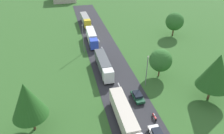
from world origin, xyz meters
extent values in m
cube|color=#2B2B30|center=(0.00, 24.50, 0.03)|extent=(10.00, 140.00, 0.06)
cube|color=white|center=(0.00, 15.82, 0.07)|extent=(0.16, 2.40, 0.01)
cube|color=white|center=(0.00, 23.60, 0.07)|extent=(0.16, 2.40, 0.01)
cube|color=white|center=(0.00, 29.67, 0.07)|extent=(0.16, 2.40, 0.01)
cube|color=white|center=(0.00, 36.82, 0.07)|extent=(0.16, 2.40, 0.01)
cube|color=white|center=(0.00, 43.49, 0.07)|extent=(0.16, 2.40, 0.01)
cube|color=white|center=(0.00, 49.85, 0.07)|extent=(0.16, 2.40, 0.01)
cube|color=white|center=(0.00, 56.63, 0.07)|extent=(0.16, 2.40, 0.01)
cube|color=white|center=(0.00, 63.89, 0.07)|extent=(0.16, 2.40, 0.01)
cube|color=white|center=(0.00, 70.10, 0.07)|extent=(0.16, 2.40, 0.01)
cube|color=white|center=(0.00, 76.29, 0.07)|extent=(0.16, 2.40, 0.01)
cube|color=white|center=(0.00, 82.67, 0.07)|extent=(0.16, 2.40, 0.01)
cube|color=beige|center=(-2.30, 12.78, 2.28)|extent=(2.53, 11.63, 2.83)
cube|color=black|center=(-2.30, 12.78, 0.66)|extent=(0.93, 11.05, 0.24)
cylinder|color=black|center=(-1.26, 16.27, 0.56)|extent=(0.35, 1.00, 1.00)
cylinder|color=black|center=(-3.36, 16.27, 0.56)|extent=(0.35, 1.00, 1.00)
cylinder|color=black|center=(-1.26, 17.67, 0.56)|extent=(0.35, 1.00, 1.00)
cylinder|color=black|center=(-3.36, 17.66, 0.56)|extent=(0.35, 1.00, 1.00)
cube|color=white|center=(-2.23, 25.43, 2.08)|extent=(2.45, 2.25, 3.04)
cube|color=black|center=(-2.22, 24.37, 2.62)|extent=(2.10, 0.11, 1.34)
cube|color=#4C5156|center=(-2.25, 31.89, 2.19)|extent=(2.54, 10.00, 2.65)
cube|color=black|center=(-2.25, 31.89, 0.66)|extent=(0.93, 9.49, 0.24)
cylinder|color=black|center=(-1.18, 24.87, 0.56)|extent=(0.35, 1.00, 1.00)
cylinder|color=black|center=(-3.28, 24.86, 0.56)|extent=(0.35, 1.00, 1.00)
cylinder|color=black|center=(-1.21, 34.90, 0.56)|extent=(0.35, 1.00, 1.00)
cylinder|color=black|center=(-3.31, 34.89, 0.56)|extent=(0.35, 1.00, 1.00)
cylinder|color=black|center=(-1.22, 36.09, 0.56)|extent=(0.35, 1.00, 1.00)
cylinder|color=black|center=(-3.32, 36.09, 0.56)|extent=(0.35, 1.00, 1.00)
cube|color=blue|center=(-2.58, 43.59, 1.97)|extent=(2.50, 2.78, 2.82)
cube|color=black|center=(-2.61, 42.28, 2.48)|extent=(2.10, 0.15, 1.24)
cube|color=white|center=(-2.44, 49.82, 2.30)|extent=(2.70, 9.11, 2.88)
cube|color=black|center=(-2.44, 49.82, 0.66)|extent=(1.09, 8.62, 0.24)
cylinder|color=black|center=(-1.55, 42.88, 0.56)|extent=(0.37, 1.01, 1.00)
cylinder|color=black|center=(-3.65, 42.93, 0.56)|extent=(0.37, 1.01, 1.00)
cylinder|color=black|center=(-1.33, 52.52, 0.56)|extent=(0.37, 1.01, 1.00)
cylinder|color=black|center=(-3.43, 52.56, 0.56)|extent=(0.37, 1.01, 1.00)
cylinder|color=black|center=(-1.31, 53.60, 0.56)|extent=(0.37, 1.01, 1.00)
cylinder|color=black|center=(-3.41, 53.65, 0.56)|extent=(0.37, 1.01, 1.00)
cube|color=yellow|center=(-2.09, 61.07, 2.10)|extent=(2.50, 2.34, 3.07)
cube|color=black|center=(-2.06, 59.99, 2.65)|extent=(2.10, 0.15, 1.35)
cube|color=gray|center=(-2.25, 67.33, 2.18)|extent=(2.74, 9.60, 2.65)
cube|color=black|center=(-2.25, 67.33, 0.66)|extent=(1.13, 9.09, 0.24)
cylinder|color=black|center=(-1.02, 60.53, 0.56)|extent=(0.38, 1.01, 1.00)
cylinder|color=black|center=(-3.12, 60.47, 0.56)|extent=(0.38, 1.01, 1.00)
cylinder|color=black|center=(-1.27, 70.22, 0.56)|extent=(0.38, 1.01, 1.00)
cylinder|color=black|center=(-3.37, 70.16, 0.56)|extent=(0.38, 1.01, 1.00)
cylinder|color=black|center=(-1.30, 71.36, 0.56)|extent=(0.38, 1.01, 1.00)
cylinder|color=black|center=(-3.40, 71.31, 0.56)|extent=(0.38, 1.01, 1.00)
cube|color=black|center=(2.31, 7.58, 1.30)|extent=(1.60, 2.27, 0.55)
cylinder|color=black|center=(1.48, 9.16, 0.38)|extent=(0.23, 0.64, 0.64)
cylinder|color=black|center=(3.16, 9.15, 0.38)|extent=(0.23, 0.64, 0.64)
cube|color=#19472D|center=(2.49, 18.08, 0.66)|extent=(1.97, 4.12, 0.57)
cube|color=black|center=(2.49, 18.29, 1.22)|extent=(1.63, 2.32, 0.55)
cylinder|color=black|center=(3.36, 16.71, 0.38)|extent=(0.23, 0.64, 0.64)
cylinder|color=black|center=(1.68, 16.68, 0.38)|extent=(0.23, 0.64, 0.64)
cylinder|color=black|center=(3.31, 19.49, 0.38)|extent=(0.23, 0.64, 0.64)
cylinder|color=black|center=(1.62, 19.45, 0.38)|extent=(0.23, 0.64, 0.64)
cylinder|color=black|center=(3.72, 12.69, 0.38)|extent=(0.12, 0.64, 0.64)
cylinder|color=black|center=(3.72, 11.39, 0.38)|extent=(0.14, 0.64, 0.64)
cube|color=red|center=(3.72, 12.04, 0.60)|extent=(0.20, 1.40, 0.36)
ellipsoid|color=#8C939E|center=(3.72, 12.19, 0.83)|extent=(0.28, 0.52, 0.28)
cylinder|color=slate|center=(5.99, 22.47, 3.78)|extent=(0.18, 0.18, 7.56)
sphere|color=silver|center=(5.99, 22.47, 7.68)|extent=(0.36, 0.36, 0.36)
cylinder|color=slate|center=(-5.80, 42.46, 4.25)|extent=(0.18, 0.18, 8.51)
sphere|color=silver|center=(-5.80, 42.46, 8.63)|extent=(0.36, 0.36, 0.36)
cylinder|color=#513823|center=(26.27, 47.88, 1.43)|extent=(0.50, 0.50, 2.85)
sphere|color=#2D6628|center=(26.27, 47.88, 5.16)|extent=(6.16, 6.16, 6.16)
cylinder|color=#513823|center=(17.27, 14.70, 1.71)|extent=(0.50, 0.50, 3.42)
cone|color=#23561E|center=(17.27, 14.70, 7.12)|extent=(6.73, 6.73, 7.40)
cylinder|color=#513823|center=(-18.29, 14.78, 1.74)|extent=(0.45, 0.45, 3.48)
cone|color=#23561E|center=(-18.29, 14.78, 6.82)|extent=(6.07, 6.07, 6.67)
cylinder|color=#513823|center=(10.66, 25.35, 1.22)|extent=(0.36, 0.36, 2.45)
sphere|color=#2D6628|center=(10.66, 25.35, 4.51)|extent=(5.50, 5.50, 5.50)
camera|label=1|loc=(-10.97, -13.98, 29.44)|focal=33.46mm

